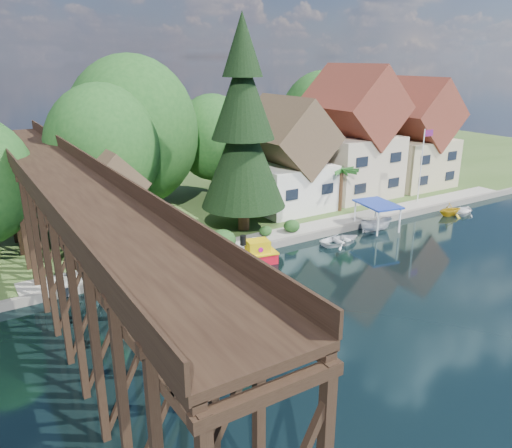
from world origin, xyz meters
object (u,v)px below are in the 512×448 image
object	(u,v)px
trestle_bridge	(70,231)
boat_white_a	(341,239)
house_right	(412,140)
boat_canopy	(377,219)
house_left	(286,162)
shed	(111,205)
flagpole	(423,158)
boat_yellow	(450,209)
palm_tree	(342,172)
conifer	(243,131)
house_center	(352,140)
tugboat	(256,254)
boat_white_b	(464,210)

from	to	relation	value
trestle_bridge	boat_white_a	size ratio (longest dim) A/B	11.75
house_right	boat_canopy	xyz separation A→B (m)	(-14.50, -9.34, -4.65)
house_left	shed	size ratio (longest dim) A/B	1.40
flagpole	boat_yellow	xyz separation A→B (m)	(0.19, -3.83, -4.47)
house_right	palm_tree	world-z (taller)	house_right
conifer	flagpole	world-z (taller)	conifer
shed	boat_white_a	world-z (taller)	shed
house_right	flagpole	world-z (taller)	house_right
house_center	flagpole	distance (m)	7.70
tugboat	shed	bearing A→B (deg)	135.11
house_left	boat_yellow	world-z (taller)	house_left
shed	tugboat	size ratio (longest dim) A/B	2.19
boat_white_a	boat_white_b	xyz separation A→B (m)	(16.33, 0.05, -0.05)
trestle_bridge	palm_tree	distance (m)	27.63
shed	conifer	bearing A→B (deg)	-12.18
boat_white_a	flagpole	bearing A→B (deg)	-73.88
palm_tree	conifer	bearing A→B (deg)	178.87
house_left	house_center	distance (m)	9.10
boat_canopy	boat_white_b	size ratio (longest dim) A/B	1.38
house_center	conifer	bearing A→B (deg)	-164.96
boat_yellow	boat_white_b	xyz separation A→B (m)	(1.95, -0.20, -0.37)
trestle_bridge	shed	bearing A→B (deg)	61.81
palm_tree	boat_white_b	world-z (taller)	palm_tree
shed	house_center	bearing A→B (deg)	4.24
conifer	boat_white_b	world-z (taller)	conifer
house_center	boat_yellow	xyz separation A→B (m)	(4.08, -10.35, -5.71)
trestle_bridge	boat_canopy	bearing A→B (deg)	3.22
trestle_bridge	conifer	xyz separation A→B (m)	(15.85, 6.99, 3.78)
palm_tree	boat_white_a	bearing A→B (deg)	-129.99
conifer	boat_yellow	xyz separation A→B (m)	(20.23, -6.01, -8.42)
trestle_bridge	house_right	bearing A→B (deg)	14.79
house_left	conifer	xyz separation A→B (m)	(-7.15, -3.84, 4.00)
palm_tree	flagpole	size ratio (longest dim) A/B	0.59
flagpole	boat_yellow	distance (m)	5.89
shed	boat_white_b	size ratio (longest dim) A/B	2.42
trestle_bridge	boat_white_b	distance (m)	38.36
house_center	palm_tree	distance (m)	7.21
house_left	boat_canopy	xyz separation A→B (m)	(3.50, -9.34, -4.02)
tugboat	boat_white_b	bearing A→B (deg)	-0.51
house_left	boat_yellow	distance (m)	16.96
flagpole	boat_white_a	xyz separation A→B (m)	(-14.19, -4.08, -4.79)
house_right	boat_yellow	bearing A→B (deg)	-116.54
shed	boat_white_a	bearing A→B (deg)	-27.24
boat_white_a	boat_canopy	xyz separation A→B (m)	(4.80, 0.76, 0.73)
trestle_bridge	boat_canopy	distance (m)	26.87
conifer	boat_canopy	world-z (taller)	conifer
tugboat	boat_white_b	world-z (taller)	tugboat
trestle_bridge	boat_white_b	world-z (taller)	trestle_bridge
boat_yellow	tugboat	bearing A→B (deg)	98.00
trestle_bridge	shed	world-z (taller)	trestle_bridge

